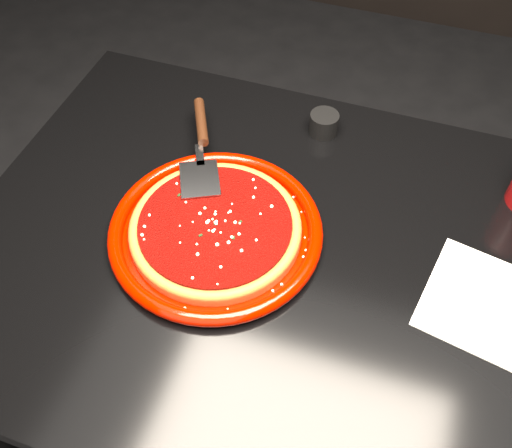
{
  "coord_description": "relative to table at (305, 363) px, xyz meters",
  "views": [
    {
      "loc": [
        0.07,
        -0.52,
        1.51
      ],
      "look_at": [
        -0.12,
        0.03,
        0.77
      ],
      "focal_mm": 40.0,
      "sensor_mm": 36.0,
      "label": 1
    }
  ],
  "objects": [
    {
      "name": "plate",
      "position": [
        -0.18,
        -0.0,
        0.39
      ],
      "size": [
        0.46,
        0.46,
        0.03
      ],
      "primitive_type": "cylinder",
      "rotation": [
        0.0,
        0.0,
        -0.37
      ],
      "color": "#810800",
      "rests_on": "table"
    },
    {
      "name": "parmesan_dusting",
      "position": [
        -0.18,
        -0.0,
        0.41
      ],
      "size": [
        0.24,
        0.24,
        0.01
      ],
      "primitive_type": null,
      "color": "#FFF3C6",
      "rests_on": "plate"
    },
    {
      "name": "floor",
      "position": [
        0.0,
        0.0,
        -0.38
      ],
      "size": [
        4.0,
        4.0,
        0.01
      ],
      "primitive_type": "cube",
      "color": "black",
      "rests_on": "ground"
    },
    {
      "name": "ramekin",
      "position": [
        -0.08,
        0.3,
        0.4
      ],
      "size": [
        0.06,
        0.06,
        0.04
      ],
      "primitive_type": "cylinder",
      "rotation": [
        0.0,
        0.0,
        0.06
      ],
      "color": "black",
      "rests_on": "table"
    },
    {
      "name": "pizza_server",
      "position": [
        -0.26,
        0.14,
        0.42
      ],
      "size": [
        0.2,
        0.29,
        0.02
      ],
      "primitive_type": null,
      "rotation": [
        0.0,
        0.0,
        0.47
      ],
      "color": "#B7B9BD",
      "rests_on": "plate"
    },
    {
      "name": "pizza_crust",
      "position": [
        -0.18,
        -0.0,
        0.39
      ],
      "size": [
        0.37,
        0.37,
        0.01
      ],
      "primitive_type": "cylinder",
      "rotation": [
        0.0,
        0.0,
        -0.37
      ],
      "color": "brown",
      "rests_on": "plate"
    },
    {
      "name": "pizza_crust_rim",
      "position": [
        -0.18,
        -0.0,
        0.4
      ],
      "size": [
        0.37,
        0.37,
        0.02
      ],
      "primitive_type": "torus",
      "rotation": [
        0.0,
        0.0,
        -0.37
      ],
      "color": "brown",
      "rests_on": "plate"
    },
    {
      "name": "pizza_sauce",
      "position": [
        -0.18,
        -0.0,
        0.4
      ],
      "size": [
        0.32,
        0.32,
        0.01
      ],
      "primitive_type": "cylinder",
      "rotation": [
        0.0,
        0.0,
        -0.37
      ],
      "color": "#620704",
      "rests_on": "plate"
    },
    {
      "name": "basil_flecks",
      "position": [
        -0.18,
        -0.0,
        0.41
      ],
      "size": [
        0.22,
        0.22,
        0.0
      ],
      "primitive_type": null,
      "color": "black",
      "rests_on": "plate"
    },
    {
      "name": "table",
      "position": [
        0.0,
        0.0,
        0.0
      ],
      "size": [
        1.2,
        0.8,
        0.75
      ],
      "primitive_type": "cube",
      "color": "black",
      "rests_on": "floor"
    },
    {
      "name": "napkin_a",
      "position": [
        0.26,
        0.01,
        0.38
      ],
      "size": [
        0.21,
        0.21,
        0.0
      ],
      "primitive_type": "cube",
      "rotation": [
        0.0,
        0.0,
        -0.19
      ],
      "color": "silver",
      "rests_on": "table"
    }
  ]
}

